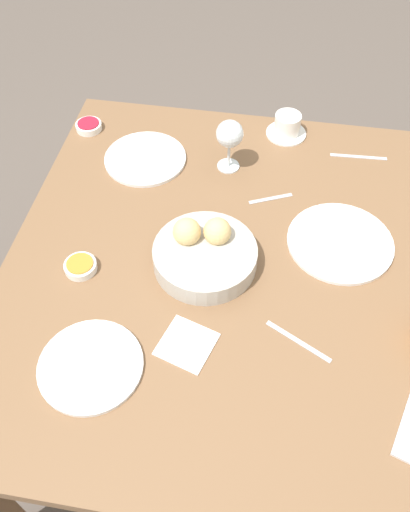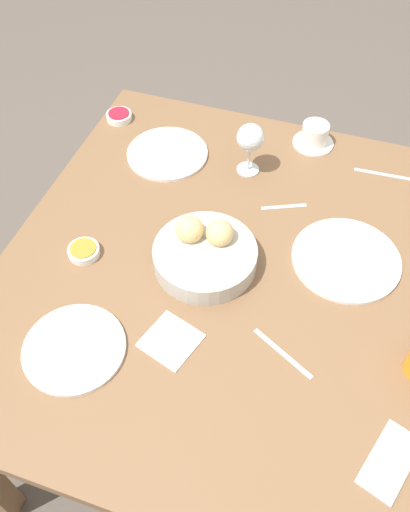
{
  "view_description": "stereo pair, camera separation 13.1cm",
  "coord_description": "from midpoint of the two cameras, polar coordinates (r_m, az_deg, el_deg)",
  "views": [
    {
      "loc": [
        0.83,
        0.09,
        1.78
      ],
      "look_at": [
        0.01,
        -0.05,
        0.76
      ],
      "focal_mm": 38.0,
      "sensor_mm": 36.0,
      "label": 1
    },
    {
      "loc": [
        0.8,
        0.22,
        1.78
      ],
      "look_at": [
        0.01,
        -0.05,
        0.76
      ],
      "focal_mm": 38.0,
      "sensor_mm": 36.0,
      "label": 2
    }
  ],
  "objects": [
    {
      "name": "cell_phone",
      "position": [
        1.18,
        22.14,
        -19.63
      ],
      "size": [
        0.17,
        0.12,
        0.01
      ],
      "color": "silver",
      "rests_on": "dining_table"
    },
    {
      "name": "jam_bowl_honey",
      "position": [
        1.37,
        -10.0,
        0.36
      ],
      "size": [
        0.08,
        0.08,
        0.02
      ],
      "color": "white",
      "rests_on": "dining_table"
    },
    {
      "name": "plate_near_right",
      "position": [
        1.22,
        -10.6,
        -9.75
      ],
      "size": [
        0.23,
        0.23,
        0.01
      ],
      "color": "white",
      "rests_on": "dining_table"
    },
    {
      "name": "ground_plane",
      "position": [
        1.96,
        3.39,
        -14.32
      ],
      "size": [
        10.0,
        10.0,
        0.0
      ],
      "primitive_type": "plane",
      "color": "#564C44"
    },
    {
      "name": "bread_basket",
      "position": [
        1.31,
        2.85,
        0.17
      ],
      "size": [
        0.25,
        0.25,
        0.11
      ],
      "color": "#B2ADA3",
      "rests_on": "dining_table"
    },
    {
      "name": "coffee_cup",
      "position": [
        1.69,
        13.7,
        12.11
      ],
      "size": [
        0.12,
        0.12,
        0.07
      ],
      "color": "white",
      "rests_on": "dining_table"
    },
    {
      "name": "fork_silver",
      "position": [
        1.66,
        20.48,
        7.92
      ],
      "size": [
        0.02,
        0.16,
        0.0
      ],
      "color": "#B7B7BC",
      "rests_on": "dining_table"
    },
    {
      "name": "knife_silver",
      "position": [
        1.22,
        11.29,
        -10.23
      ],
      "size": [
        0.09,
        0.15,
        0.0
      ],
      "color": "#B7B7BC",
      "rests_on": "dining_table"
    },
    {
      "name": "wine_glass",
      "position": [
        1.51,
        7.34,
        11.99
      ],
      "size": [
        0.08,
        0.08,
        0.16
      ],
      "color": "silver",
      "rests_on": "dining_table"
    },
    {
      "name": "plate_far_center",
      "position": [
        1.4,
        17.25,
        -0.49
      ],
      "size": [
        0.27,
        0.27,
        0.01
      ],
      "color": "white",
      "rests_on": "dining_table"
    },
    {
      "name": "plate_near_left",
      "position": [
        1.62,
        -1.64,
        10.62
      ],
      "size": [
        0.24,
        0.24,
        0.01
      ],
      "color": "white",
      "rests_on": "dining_table"
    },
    {
      "name": "dining_table",
      "position": [
        1.41,
        4.58,
        -3.37
      ],
      "size": [
        1.21,
        1.08,
        0.73
      ],
      "color": "brown",
      "rests_on": "ground_plane"
    },
    {
      "name": "jam_bowl_berry",
      "position": [
        1.76,
        -6.88,
        14.32
      ],
      "size": [
        0.08,
        0.08,
        0.02
      ],
      "color": "white",
      "rests_on": "dining_table"
    },
    {
      "name": "spoon_coffee",
      "position": [
        1.49,
        10.82,
        4.96
      ],
      "size": [
        0.06,
        0.12,
        0.0
      ],
      "color": "#B7B7BC",
      "rests_on": "dining_table"
    },
    {
      "name": "napkin",
      "position": [
        1.21,
        -0.5,
        -9.09
      ],
      "size": [
        0.14,
        0.14,
        0.0
      ],
      "color": "white",
      "rests_on": "dining_table"
    }
  ]
}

